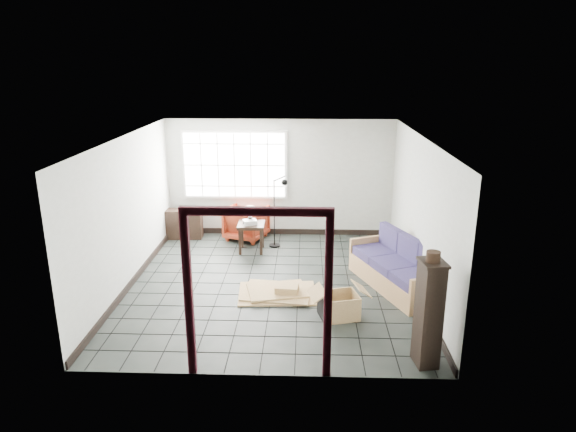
{
  "coord_description": "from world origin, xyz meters",
  "views": [
    {
      "loc": [
        0.57,
        -8.34,
        3.83
      ],
      "look_at": [
        0.26,
        0.3,
        1.18
      ],
      "focal_mm": 32.0,
      "sensor_mm": 36.0,
      "label": 1
    }
  ],
  "objects_px": {
    "futon_sofa": "(399,270)",
    "armchair": "(247,221)",
    "side_table": "(251,228)",
    "tall_shelf": "(429,313)"
  },
  "relations": [
    {
      "from": "futon_sofa",
      "to": "armchair",
      "type": "relative_size",
      "value": 2.65
    },
    {
      "from": "side_table",
      "to": "tall_shelf",
      "type": "height_order",
      "value": "tall_shelf"
    },
    {
      "from": "armchair",
      "to": "futon_sofa",
      "type": "bearing_deg",
      "value": 160.57
    },
    {
      "from": "tall_shelf",
      "to": "armchair",
      "type": "bearing_deg",
      "value": 112.42
    },
    {
      "from": "tall_shelf",
      "to": "side_table",
      "type": "bearing_deg",
      "value": 115.16
    },
    {
      "from": "futon_sofa",
      "to": "side_table",
      "type": "relative_size",
      "value": 3.66
    },
    {
      "from": "futon_sofa",
      "to": "armchair",
      "type": "xyz_separation_m",
      "value": [
        -2.94,
        2.43,
        0.08
      ]
    },
    {
      "from": "futon_sofa",
      "to": "tall_shelf",
      "type": "distance_m",
      "value": 2.4
    },
    {
      "from": "side_table",
      "to": "tall_shelf",
      "type": "distance_m",
      "value": 4.86
    },
    {
      "from": "side_table",
      "to": "armchair",
      "type": "bearing_deg",
      "value": 103.68
    }
  ]
}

